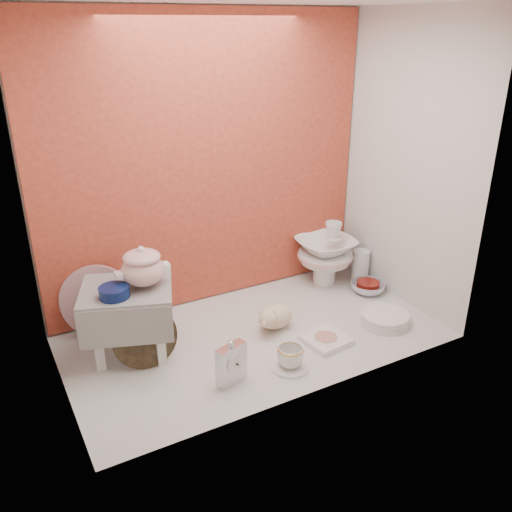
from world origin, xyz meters
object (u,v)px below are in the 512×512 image
Objects in this scene: dinner_plate_stack at (385,318)px; step_stool at (130,321)px; blue_white_vase at (111,312)px; gold_rim_teacup at (290,357)px; mantel_clock at (231,363)px; soup_tureen at (142,266)px; plush_pig at (276,316)px; porcelain_tower at (325,253)px; crystal_bowl at (368,288)px; floral_platter at (98,302)px.

step_stool is at bearing 163.07° from dinner_plate_stack.
blue_white_vase reaches higher than gold_rim_teacup.
gold_rim_teacup is at bearing -22.59° from mantel_clock.
soup_tureen reaches higher than dinner_plate_stack.
step_stool is 1.56× the size of dinner_plate_stack.
porcelain_tower reaches higher than plush_pig.
mantel_clock is 1.05× the size of crystal_bowl.
floral_platter is at bearing 133.64° from gold_rim_teacup.
mantel_clock is 1.10m from porcelain_tower.
step_stool is at bearing 141.50° from gold_rim_teacup.
blue_white_vase is 1.12× the size of mantel_clock.
plush_pig is at bearing 20.44° from mantel_clock.
soup_tureen is at bearing 102.78° from mantel_clock.
crystal_bowl is (0.78, 0.40, -0.03)m from gold_rim_teacup.
step_stool reaches higher than dinner_plate_stack.
soup_tureen is 1.02× the size of blue_white_vase.
mantel_clock is (0.39, -0.67, -0.08)m from floral_platter.
step_stool is 1.73× the size of plush_pig.
crystal_bowl is (1.39, -0.28, -0.08)m from blue_white_vase.
gold_rim_teacup is (-0.12, -0.32, -0.01)m from plush_pig.
porcelain_tower is (0.52, 0.31, 0.12)m from plush_pig.
dinner_plate_stack is 1.32× the size of crystal_bowl.
mantel_clock reaches higher than crystal_bowl.
dinner_plate_stack is at bearing -17.07° from soup_tureen.
floral_platter reaches higher than blue_white_vase.
blue_white_vase is at bearing 101.14° from mantel_clock.
gold_rim_teacup reaches higher than dinner_plate_stack.
gold_rim_teacup is 0.32× the size of porcelain_tower.
floral_platter reaches higher than step_stool.
soup_tureen is 0.40m from floral_platter.
mantel_clock is (0.33, -0.65, -0.01)m from blue_white_vase.
blue_white_vase is 0.81m from plush_pig.
step_stool reaches higher than mantel_clock.
floral_platter is 0.97m from gold_rim_teacup.
floral_platter is 0.98× the size of porcelain_tower.
floral_platter reaches higher than dinner_plate_stack.
soup_tureen is 1.21× the size of crystal_bowl.
step_stool is at bearing 109.08° from mantel_clock.
gold_rim_teacup is at bearing -152.62° from crystal_bowl.
dinner_plate_stack is at bearing -12.30° from mantel_clock.
gold_rim_teacup reaches higher than crystal_bowl.
mantel_clock is at bearing -62.72° from blue_white_vase.
porcelain_tower is at bearing 9.71° from soup_tureen.
floral_platter is at bearing 168.56° from crystal_bowl.
dinner_plate_stack is (0.91, 0.06, -0.07)m from mantel_clock.
step_stool is at bearing 165.02° from soup_tureen.
dinner_plate_stack is at bearing -34.54° from plush_pig.
dinner_plate_stack is 0.57m from porcelain_tower.
porcelain_tower is (0.01, 0.54, 0.16)m from dinner_plate_stack.
soup_tureen is 0.64× the size of floral_platter.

